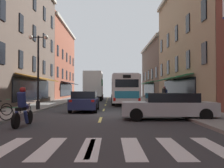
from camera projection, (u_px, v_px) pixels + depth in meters
ground_plane at (102, 114)px, 16.91m from camera, size 34.80×80.00×0.10m
lane_centre_dashes at (102, 114)px, 16.66m from camera, size 0.14×73.90×0.01m
crosswalk_near at (91, 148)px, 6.91m from camera, size 7.10×2.80×0.01m
sidewalk_left at (11, 112)px, 16.88m from camera, size 3.00×80.00×0.14m
sidewalk_right at (193, 112)px, 16.94m from camera, size 3.00×80.00×0.14m
transit_bus at (123, 89)px, 28.70m from camera, size 2.67×11.64×3.07m
box_truck at (94, 86)px, 36.90m from camera, size 2.53×6.94×4.03m
sedan_near at (85, 101)px, 18.65m from camera, size 1.90×4.33×1.43m
sedan_mid at (97, 94)px, 48.04m from camera, size 1.98×4.49×1.42m
sedan_far at (169, 106)px, 13.50m from camera, size 4.83×2.20×1.37m
motorcycle_rider at (23, 109)px, 10.95m from camera, size 0.62×2.07×1.66m
bicycle_mid at (16, 109)px, 14.21m from camera, size 1.71×0.48×0.91m
pedestrian_near at (164, 94)px, 25.38m from camera, size 0.53×0.42×1.78m
pedestrian_mid at (165, 95)px, 26.66m from camera, size 0.36×0.36×1.74m
street_lamp_twin at (38, 68)px, 18.72m from camera, size 1.42×0.32×5.34m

